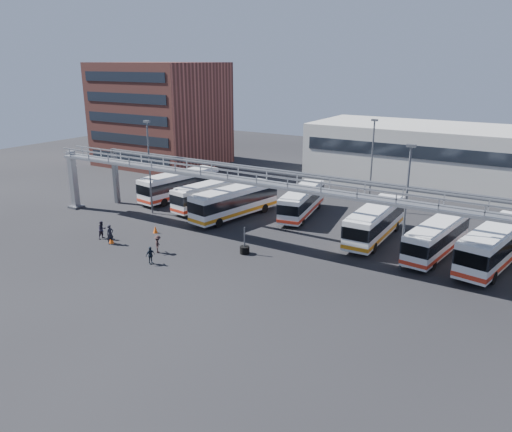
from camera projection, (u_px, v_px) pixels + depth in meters
The scene contains 21 objects.
ground at pixel (230, 267), 40.99m from camera, with size 140.00×140.00×0.00m, color black.
gantry at pixel (267, 188), 44.11m from camera, with size 51.40×5.15×7.10m.
apartment_building at pixel (161, 114), 80.03m from camera, with size 18.00×15.00×16.00m, color brown.
warehouse at pixel (472, 159), 64.62m from camera, with size 42.00×14.00×8.00m, color #9E9E99.
light_pole_left at pixel (149, 163), 53.81m from camera, with size 0.70×0.35×10.21m.
light_pole_mid at pixel (406, 201), 38.94m from camera, with size 0.70×0.35×10.21m.
light_pole_back at pixel (372, 160), 55.13m from camera, with size 0.70×0.35×10.21m.
bus_1 at pixel (180, 184), 60.68m from camera, with size 4.24×11.24×3.33m.
bus_2 at pixel (210, 194), 56.95m from camera, with size 3.98×10.24×3.03m.
bus_3 at pixel (235, 201), 53.44m from camera, with size 4.56×11.37×3.37m.
bus_4 at pixel (302, 201), 54.12m from camera, with size 4.09×10.37×3.07m.
bus_6 at pixel (375, 221), 46.84m from camera, with size 2.66×10.90×3.30m.
bus_7 at pixel (437, 237), 42.98m from camera, with size 3.60×10.27×3.05m.
bus_8 at pixel (495, 244), 40.71m from camera, with size 4.65×11.70×3.47m.
pedestrian_a at pixel (110, 234), 45.99m from camera, with size 0.67×0.44×1.85m, color black.
pedestrian_b at pixel (102, 230), 47.37m from camera, with size 0.85×0.66×1.75m, color #25212E.
pedestrian_c at pixel (158, 244), 43.88m from camera, with size 1.04×0.60×1.60m, color #322221.
pedestrian_d at pixel (150, 255), 41.47m from camera, with size 0.89×0.37×1.52m, color black.
cone_left at pixel (111, 239), 46.30m from camera, with size 0.47×0.47×0.75m, color #FA590D.
cone_right at pixel (155, 229), 49.08m from camera, with size 0.44×0.44×0.71m, color #FA590D.
tire_stack at pixel (245, 249), 43.80m from camera, with size 0.86×0.86×2.44m.
Camera 1 is at (21.74, -31.07, 16.26)m, focal length 35.00 mm.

